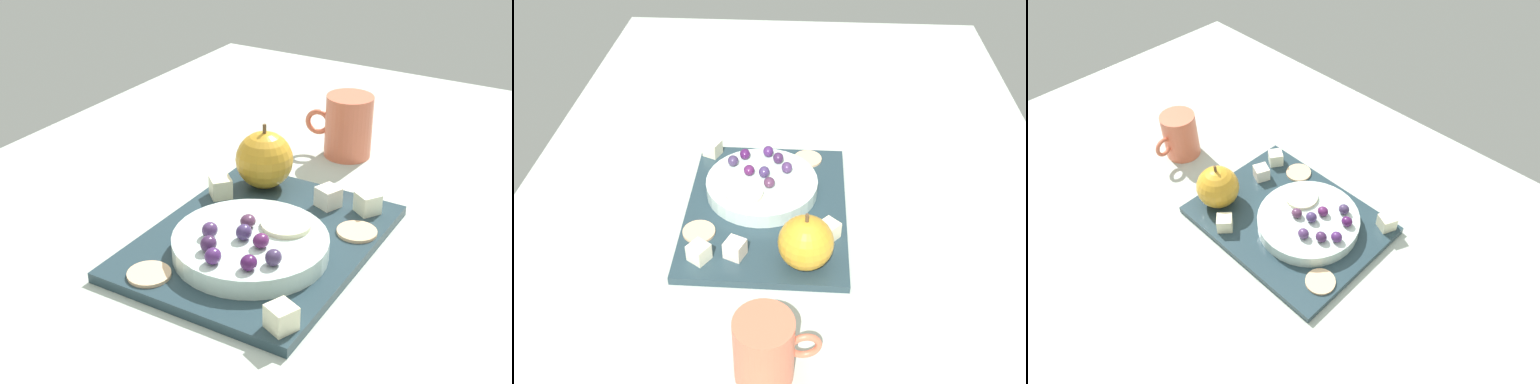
{
  "view_description": "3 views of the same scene",
  "coord_description": "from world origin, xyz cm",
  "views": [
    {
      "loc": [
        59.61,
        40.39,
        49.97
      ],
      "look_at": [
        -5.96,
        1.75,
        9.92
      ],
      "focal_mm": 50.6,
      "sensor_mm": 36.0,
      "label": 1
    },
    {
      "loc": [
        -72.14,
        -1.41,
        62.99
      ],
      "look_at": [
        -3.27,
        3.02,
        7.89
      ],
      "focal_mm": 40.0,
      "sensor_mm": 36.0,
      "label": 2
    },
    {
      "loc": [
        34.1,
        -36.09,
        68.34
      ],
      "look_at": [
        -6.35,
        4.89,
        9.07
      ],
      "focal_mm": 32.53,
      "sensor_mm": 36.0,
      "label": 3
    }
  ],
  "objects": [
    {
      "name": "apple_whole",
      "position": [
        -15.63,
        -2.67,
        9.21
      ],
      "size": [
        7.73,
        7.73,
        7.73
      ],
      "primitive_type": "sphere",
      "color": "gold",
      "rests_on": "platter"
    },
    {
      "name": "grape_0",
      "position": [
        2.37,
        0.64,
        8.61
      ],
      "size": [
        1.96,
        1.76,
        1.78
      ],
      "primitive_type": "ellipsoid",
      "color": "#4B2F60",
      "rests_on": "serving_dish"
    },
    {
      "name": "cheese_cube_1",
      "position": [
        -14.8,
        7.23,
        6.66
      ],
      "size": [
        3.43,
        3.43,
        2.62
      ],
      "primitive_type": "cube",
      "rotation": [
        0.0,
        0.0,
        1.17
      ],
      "color": "#F1E3CE",
      "rests_on": "platter"
    },
    {
      "name": "cracker_1",
      "position": [
        9.34,
        -2.75,
        5.55
      ],
      "size": [
        4.86,
        4.86,
        0.4
      ],
      "primitive_type": "cylinder",
      "color": "#E2B88D",
      "rests_on": "platter"
    },
    {
      "name": "cracker_0",
      "position": [
        -10.44,
        13.15,
        5.55
      ],
      "size": [
        4.86,
        4.86,
        0.4
      ],
      "primitive_type": "cylinder",
      "color": "#E1B58A",
      "rests_on": "platter"
    },
    {
      "name": "cup",
      "position": [
        -32.96,
        1.69,
        8.77
      ],
      "size": [
        7.02,
        10.19,
        9.43
      ],
      "color": "#E16C4E",
      "rests_on": "table"
    },
    {
      "name": "grape_7",
      "position": [
        3.69,
        9.56,
        8.6
      ],
      "size": [
        1.96,
        1.76,
        1.78
      ],
      "primitive_type": "ellipsoid",
      "color": "#403056",
      "rests_on": "serving_dish"
    },
    {
      "name": "apple_slice_0",
      "position": [
        -3.93,
        6.96,
        8.01
      ],
      "size": [
        5.87,
        5.87,
        0.6
      ],
      "primitive_type": "cylinder",
      "color": "beige",
      "rests_on": "serving_dish"
    },
    {
      "name": "apple_stem",
      "position": [
        -15.63,
        -2.67,
        13.67
      ],
      "size": [
        0.5,
        0.5,
        1.2
      ],
      "primitive_type": "cylinder",
      "color": "brown",
      "rests_on": "apple_whole"
    },
    {
      "name": "grape_1",
      "position": [
        5.8,
        7.8,
        8.56
      ],
      "size": [
        1.96,
        1.76,
        1.68
      ],
      "primitive_type": "ellipsoid",
      "color": "#45174F",
      "rests_on": "serving_dish"
    },
    {
      "name": "grape_5",
      "position": [
        6.74,
        3.95,
        8.62
      ],
      "size": [
        1.96,
        1.76,
        1.81
      ],
      "primitive_type": "ellipsoid",
      "color": "#4A2463",
      "rests_on": "serving_dish"
    },
    {
      "name": "grape_3",
      "position": [
        0.9,
        4.21,
        8.63
      ],
      "size": [
        1.96,
        1.76,
        1.83
      ],
      "primitive_type": "ellipsoid",
      "color": "#422F61",
      "rests_on": "serving_dish"
    },
    {
      "name": "platter",
      "position": [
        -3.72,
        3.54,
        4.7
      ],
      "size": [
        32.23,
        24.87,
        1.29
      ],
      "primitive_type": "cube",
      "color": "#263B44",
      "rests_on": "table"
    },
    {
      "name": "serving_dish",
      "position": [
        -0.23,
        4.53,
        6.53
      ],
      "size": [
        17.89,
        17.89,
        2.37
      ],
      "primitive_type": "cylinder",
      "color": "silver",
      "rests_on": "platter"
    },
    {
      "name": "grape_4",
      "position": [
        1.35,
        6.69,
        8.53
      ],
      "size": [
        1.96,
        1.76,
        1.63
      ],
      "primitive_type": "ellipsoid",
      "color": "#551E54",
      "rests_on": "serving_dish"
    },
    {
      "name": "cheese_cube_3",
      "position": [
        9.96,
        13.98,
        6.66
      ],
      "size": [
        3.46,
        3.46,
        2.62
      ],
      "primitive_type": "cube",
      "rotation": [
        0.0,
        0.0,
        1.16
      ],
      "color": "#F2ECC4",
      "rests_on": "platter"
    },
    {
      "name": "grape_6",
      "position": [
        4.93,
        2.17,
        8.62
      ],
      "size": [
        1.96,
        1.76,
        1.82
      ],
      "primitive_type": "ellipsoid",
      "color": "#40234D",
      "rests_on": "serving_dish"
    },
    {
      "name": "table",
      "position": [
        0.0,
        0.0,
        2.03
      ],
      "size": [
        149.47,
        90.8,
        4.06
      ],
      "primitive_type": "cube",
      "color": "#AEBBAE",
      "rests_on": "ground"
    },
    {
      "name": "grape_2",
      "position": [
        -1.62,
        3.23,
        8.5
      ],
      "size": [
        1.96,
        1.76,
        1.57
      ],
      "primitive_type": "ellipsoid",
      "color": "#522D4C",
      "rests_on": "serving_dish"
    },
    {
      "name": "cheese_cube_0",
      "position": [
        -10.09,
        -6.05,
        6.66
      ],
      "size": [
        3.71,
        3.71,
        2.62
      ],
      "primitive_type": "cube",
      "rotation": [
        0.0,
        0.0,
        0.83
      ],
      "color": "#F5ECBF",
      "rests_on": "platter"
    },
    {
      "name": "cheese_cube_2",
      "position": [
        -15.88,
        12.19,
        6.66
      ],
      "size": [
        3.64,
        3.64,
        2.62
      ],
      "primitive_type": "cube",
      "rotation": [
        0.0,
        0.0,
        0.98
      ],
      "color": "white",
      "rests_on": "platter"
    }
  ]
}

